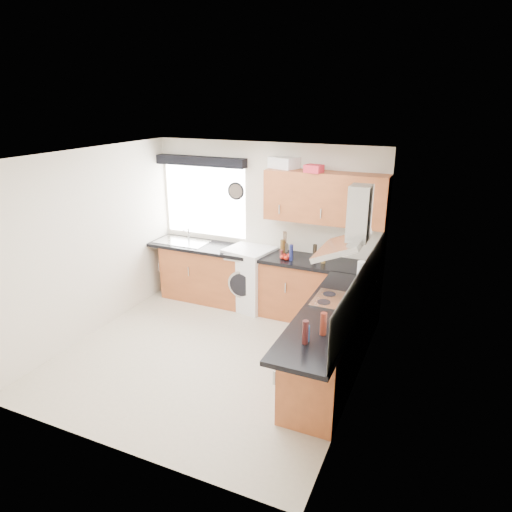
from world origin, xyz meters
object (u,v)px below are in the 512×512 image
at_px(extractor_hood, 351,229).
at_px(upper_cabinets, 325,198).
at_px(washing_machine, 250,278).
at_px(oven, 334,338).

distance_m(extractor_hood, upper_cabinets, 1.48).
bearing_deg(washing_machine, oven, -25.14).
bearing_deg(extractor_hood, upper_cabinets, 116.13).
bearing_deg(washing_machine, extractor_hood, -23.54).
relative_size(oven, extractor_hood, 1.09).
relative_size(upper_cabinets, washing_machine, 1.79).
relative_size(extractor_hood, upper_cabinets, 0.46).
height_order(oven, extractor_hood, extractor_hood).
height_order(extractor_hood, washing_machine, extractor_hood).
height_order(oven, upper_cabinets, upper_cabinets).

